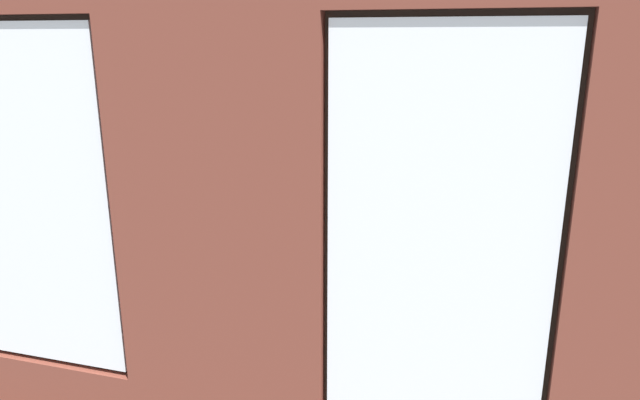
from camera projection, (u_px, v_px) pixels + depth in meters
ground_plane at (343, 290)px, 5.90m from camera, size 6.20×6.32×0.10m
brick_wall_with_windows at (216, 194)px, 2.85m from camera, size 5.60×0.30×3.43m
white_wall_right at (85, 112)px, 5.96m from camera, size 0.10×5.32×3.43m
couch_by_window at (224, 360)px, 3.92m from camera, size 2.05×0.87×0.80m
couch_left at (569, 289)px, 5.02m from camera, size 0.94×2.12×0.80m
coffee_table at (315, 232)px, 6.36m from camera, size 1.49×0.72×0.43m
cup_ceramic at (315, 223)px, 6.34m from camera, size 0.08×0.08×0.10m
candle_jar at (301, 219)px, 6.47m from camera, size 0.08×0.08×0.11m
table_plant_small at (322, 219)px, 6.18m from camera, size 0.16×0.16×0.26m
remote_black at (353, 226)px, 6.35m from camera, size 0.12×0.17×0.02m
remote_gray at (274, 226)px, 6.36m from camera, size 0.17×0.14×0.02m
media_console at (123, 243)px, 6.28m from camera, size 1.02×0.42×0.58m
tv_flatscreen at (118, 185)px, 6.10m from camera, size 1.11×0.20×0.74m
papasan_chair at (317, 187)px, 7.99m from camera, size 1.15×1.15×0.71m
potted_plant_near_tv at (109, 242)px, 5.14m from camera, size 0.84×0.78×1.17m
potted_plant_corner_near_left at (561, 181)px, 7.08m from camera, size 1.03×1.06×1.32m
potted_plant_by_left_couch at (514, 235)px, 6.52m from camera, size 0.30×0.30×0.44m
potted_plant_mid_room_small at (446, 223)px, 6.39m from camera, size 0.35×0.35×0.69m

